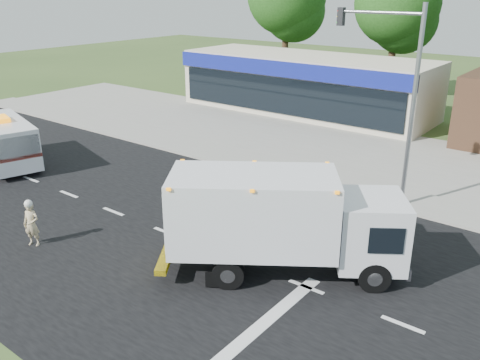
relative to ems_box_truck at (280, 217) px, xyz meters
The scene contains 11 objects.
ground 2.65m from the ems_box_truck, behind, with size 120.00×120.00×0.00m, color #385123.
road_asphalt 2.65m from the ems_box_truck, behind, with size 60.00×14.00×0.02m, color black.
sidewalk 8.38m from the ems_box_truck, 102.87° to the left, with size 60.00×2.40×0.12m, color gray.
parking_apron 14.02m from the ems_box_truck, 97.53° to the left, with size 60.00×9.00×0.02m, color gray.
lane_markings 2.51m from the ems_box_truck, 106.61° to the right, with size 55.20×7.00×0.01m.
ems_box_truck is the anchor object (origin of this frame).
emergency_worker 8.72m from the ems_box_truck, 154.46° to the right, with size 0.69×0.59×1.72m.
ambulance_van 16.50m from the ems_box_truck, behind, with size 5.71×3.46×2.52m.
retail_strip_mall 22.48m from the ems_box_truck, 118.78° to the left, with size 18.00×6.20×4.00m.
traffic_signal_pole 7.98m from the ems_box_truck, 85.87° to the left, with size 3.51×0.25×8.00m.
background_trees 28.59m from the ems_box_truck, 95.46° to the left, with size 36.77×7.39×12.10m.
Camera 1 is at (9.46, -11.67, 8.53)m, focal length 38.00 mm.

